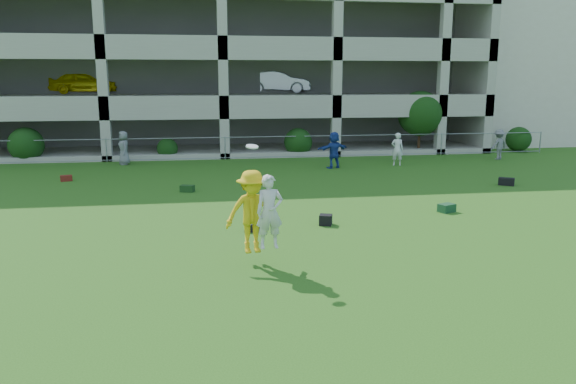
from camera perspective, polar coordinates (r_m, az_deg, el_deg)
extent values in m
plane|color=#235114|center=(11.28, -1.76, -10.12)|extent=(100.00, 100.00, 0.00)
cube|color=beige|center=(45.47, 23.85, 11.54)|extent=(16.00, 14.00, 10.00)
imported|color=slate|center=(28.74, -16.34, 4.31)|extent=(0.77, 0.94, 1.65)
imported|color=#203C93|center=(26.59, 4.69, 4.28)|extent=(1.68, 1.01, 1.72)
imported|color=white|center=(27.82, 11.03, 4.30)|extent=(0.66, 0.51, 1.60)
imported|color=slate|center=(31.43, 20.62, 4.53)|extent=(1.14, 0.87, 1.56)
cube|color=black|center=(15.54, -3.62, -3.65)|extent=(0.47, 0.39, 0.22)
cube|color=#153C20|center=(18.48, 15.82, -1.57)|extent=(0.60, 0.52, 0.26)
cube|color=black|center=(16.25, 3.85, -2.83)|extent=(0.45, 0.45, 0.30)
cube|color=black|center=(23.87, 21.30, 0.99)|extent=(0.67, 0.58, 0.30)
cube|color=#550E12|center=(24.92, -21.60, 1.31)|extent=(0.51, 0.40, 0.24)
cube|color=#143413|center=(21.29, -10.19, 0.35)|extent=(0.57, 0.45, 0.25)
imported|color=yellow|center=(12.61, -3.67, -2.01)|extent=(1.30, 0.87, 1.88)
imported|color=silver|center=(12.22, -1.88, -2.02)|extent=(0.62, 0.43, 1.63)
cylinder|color=white|center=(12.11, -3.67, 4.63)|extent=(0.28, 0.27, 0.10)
cube|color=#9E998C|center=(43.23, -7.46, 13.77)|extent=(30.00, 0.50, 12.00)
cube|color=#9E998C|center=(39.84, 15.24, 13.69)|extent=(0.50, 14.00, 12.00)
cube|color=#9E998C|center=(36.66, -6.91, 5.07)|extent=(30.00, 14.00, 0.30)
cube|color=#9E998C|center=(36.45, -7.03, 9.76)|extent=(30.00, 14.00, 0.30)
cube|color=#9E998C|center=(36.50, -7.15, 14.47)|extent=(30.00, 14.00, 0.30)
cube|color=#9E998C|center=(29.64, -6.51, 8.25)|extent=(30.00, 0.30, 0.90)
cube|color=#9E998C|center=(29.63, -6.65, 14.05)|extent=(30.00, 0.30, 0.90)
cube|color=#9E998C|center=(30.09, -18.54, 14.37)|extent=(0.50, 0.50, 12.00)
cube|color=#9E998C|center=(29.75, -6.68, 14.91)|extent=(0.50, 0.50, 12.00)
cube|color=#9E998C|center=(30.61, 5.01, 14.84)|extent=(0.50, 0.50, 12.00)
cube|color=#9E998C|center=(32.57, 15.64, 14.27)|extent=(0.50, 0.50, 12.00)
cube|color=#605E59|center=(38.48, -7.24, 14.08)|extent=(29.00, 9.00, 11.60)
imported|color=yellow|center=(35.02, -19.94, 10.44)|extent=(3.90, 1.62, 1.32)
imported|color=#AEB2B5|center=(34.75, -1.02, 11.10)|extent=(4.18, 2.05, 1.32)
cylinder|color=gray|center=(30.00, -17.97, 4.07)|extent=(0.06, 0.06, 1.20)
cylinder|color=gray|center=(29.66, -6.42, 4.47)|extent=(0.06, 0.06, 1.20)
cylinder|color=gray|center=(30.52, 4.95, 4.70)|extent=(0.06, 0.06, 1.20)
cylinder|color=gray|center=(32.48, 15.32, 4.74)|extent=(0.06, 0.06, 1.20)
cylinder|color=gray|center=(35.36, 24.25, 4.65)|extent=(0.06, 0.06, 1.20)
cylinder|color=gray|center=(29.60, -6.44, 5.53)|extent=(36.00, 0.04, 0.04)
cylinder|color=gray|center=(29.72, -6.39, 3.48)|extent=(36.00, 0.04, 0.04)
sphere|color=#163D11|center=(31.42, -25.07, 4.38)|extent=(1.76, 1.76, 1.76)
sphere|color=#163D11|center=(30.28, -12.16, 4.34)|extent=(1.10, 1.10, 1.10)
sphere|color=#163D11|center=(30.67, 1.04, 5.09)|extent=(1.54, 1.54, 1.54)
cylinder|color=#382314|center=(32.78, 13.18, 5.57)|extent=(0.16, 0.16, 1.96)
sphere|color=#163D11|center=(32.68, 13.28, 7.77)|extent=(2.52, 2.52, 2.52)
sphere|color=#163D11|center=(35.32, 22.37, 4.98)|extent=(1.43, 1.43, 1.43)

